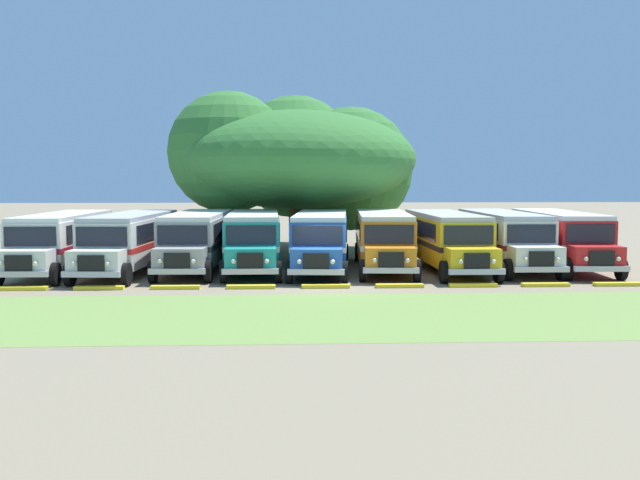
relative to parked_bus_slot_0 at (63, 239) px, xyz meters
The scene contains 21 objects.
ground_plane 13.70m from the parked_bus_slot_0, 23.41° to the right, with size 220.00×220.00×0.00m, color #84755B.
foreground_grass_strip 17.43m from the parked_bus_slot_0, 43.98° to the right, with size 80.00×8.68×0.01m, color olive.
parked_bus_slot_0 is the anchor object (origin of this frame).
parked_bus_slot_1 3.32m from the parked_bus_slot_0, ahead, with size 3.37×10.94×2.82m.
parked_bus_slot_2 6.49m from the parked_bus_slot_0, ahead, with size 3.01×10.88×2.82m.
parked_bus_slot_3 9.26m from the parked_bus_slot_0, ahead, with size 2.84×10.86×2.82m.
parked_bus_slot_4 12.62m from the parked_bus_slot_0, ahead, with size 3.50×10.97×2.82m.
parked_bus_slot_5 15.77m from the parked_bus_slot_0, ahead, with size 3.37×10.94×2.82m.
parked_bus_slot_6 18.83m from the parked_bus_slot_0, ahead, with size 2.75×10.85×2.82m.
parked_bus_slot_7 21.93m from the parked_bus_slot_0, ahead, with size 2.77×10.85×2.82m.
parked_bus_slot_8 24.86m from the parked_bus_slot_0, ahead, with size 3.14×10.90×2.82m.
curb_wheelstop_0 6.26m from the parked_bus_slot_0, 88.65° to the right, with size 2.00×0.36×0.15m, color yellow.
curb_wheelstop_1 7.04m from the parked_bus_slot_0, 61.99° to the right, with size 2.00×0.36×0.15m, color yellow.
curb_wheelstop_2 8.89m from the parked_bus_slot_0, 43.87° to the right, with size 2.00×0.36×0.15m, color yellow.
curb_wheelstop_3 11.30m from the parked_bus_slot_0, 32.85° to the right, with size 2.00×0.36×0.15m, color yellow.
curb_wheelstop_4 13.97m from the parked_bus_slot_0, 25.93° to the right, with size 2.00×0.36×0.15m, color yellow.
curb_wheelstop_5 16.79m from the parked_bus_slot_0, 21.30° to the right, with size 2.00×0.36×0.15m, color yellow.
curb_wheelstop_6 19.69m from the parked_bus_slot_0, 18.02° to the right, with size 2.00×0.36×0.15m, color yellow.
curb_wheelstop_7 22.63m from the parked_bus_slot_0, 15.60° to the right, with size 2.00×0.36×0.15m, color yellow.
curb_wheelstop_8 25.61m from the parked_bus_slot_0, 13.74° to the right, with size 2.00×0.36×0.15m, color yellow.
broad_shade_tree 15.99m from the parked_bus_slot_0, 41.29° to the left, with size 15.08×16.69×10.14m.
Camera 1 is at (-1.70, -30.71, 4.50)m, focal length 41.20 mm.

